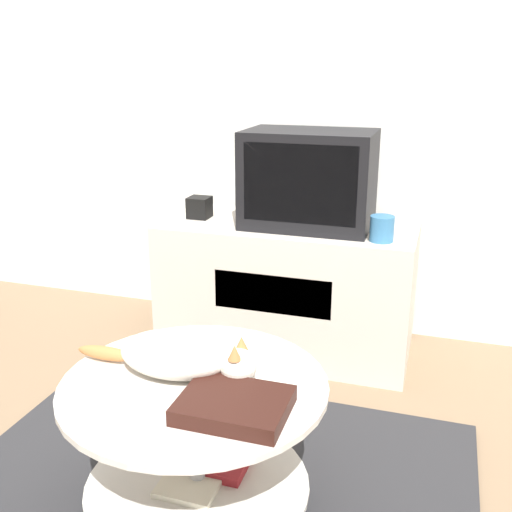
{
  "coord_description": "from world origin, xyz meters",
  "views": [
    {
      "loc": [
        0.6,
        -1.28,
        1.25
      ],
      "look_at": [
        0.0,
        0.59,
        0.61
      ],
      "focal_mm": 42.0,
      "sensor_mm": 36.0,
      "label": 1
    }
  ],
  "objects_px": {
    "tv": "(309,179)",
    "dvd_box": "(234,405)",
    "cat": "(180,355)",
    "speaker": "(199,207)"
  },
  "relations": [
    {
      "from": "tv",
      "to": "dvd_box",
      "type": "height_order",
      "value": "tv"
    },
    {
      "from": "tv",
      "to": "cat",
      "type": "distance_m",
      "value": 1.13
    },
    {
      "from": "tv",
      "to": "dvd_box",
      "type": "bearing_deg",
      "value": -85.08
    },
    {
      "from": "dvd_box",
      "to": "speaker",
      "type": "bearing_deg",
      "value": 116.19
    },
    {
      "from": "speaker",
      "to": "cat",
      "type": "relative_size",
      "value": 0.17
    },
    {
      "from": "tv",
      "to": "cat",
      "type": "relative_size",
      "value": 0.99
    },
    {
      "from": "speaker",
      "to": "cat",
      "type": "distance_m",
      "value": 1.16
    },
    {
      "from": "cat",
      "to": "dvd_box",
      "type": "bearing_deg",
      "value": -33.58
    },
    {
      "from": "speaker",
      "to": "dvd_box",
      "type": "height_order",
      "value": "speaker"
    },
    {
      "from": "dvd_box",
      "to": "cat",
      "type": "xyz_separation_m",
      "value": [
        -0.2,
        0.14,
        0.03
      ]
    }
  ]
}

